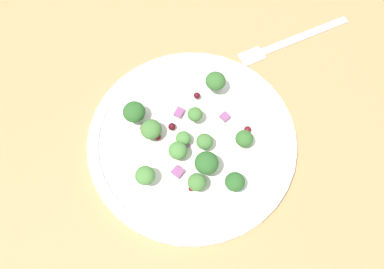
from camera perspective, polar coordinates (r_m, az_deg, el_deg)
ground_plane at (r=57.06cm, az=-2.14°, el=-0.81°), size 180.00×180.00×2.00cm
plate at (r=55.00cm, az=0.00°, el=-0.79°), size 28.02×28.02×1.70cm
dressing_pool at (r=54.59cm, az=0.00°, el=-0.61°), size 16.25×16.25×0.20cm
broccoli_floret_0 at (r=53.97cm, az=0.72°, el=2.45°), size 2.02×2.02×2.04cm
broccoli_floret_1 at (r=50.95cm, az=-6.54°, el=-5.71°), size 2.47×2.47×2.50cm
broccoli_floret_2 at (r=56.22cm, az=3.30°, el=7.40°), size 2.78×2.78×2.82cm
broccoli_floret_3 at (r=50.44cm, az=0.69°, el=-6.67°), size 2.29×2.29×2.32cm
broccoli_floret_4 at (r=52.69cm, az=1.77°, el=-1.00°), size 2.16×2.16×2.18cm
broccoli_floret_5 at (r=53.16cm, az=-1.32°, el=-0.62°), size 1.96×1.96×1.98cm
broccoli_floret_6 at (r=51.19cm, az=5.99°, el=-6.59°), size 2.50×2.50×2.53cm
broccoli_floret_7 at (r=50.68cm, az=1.77°, el=-4.21°), size 3.00×3.00×3.04cm
broccoli_floret_8 at (r=53.50cm, az=7.29°, el=-0.59°), size 2.35×2.35×2.38cm
broccoli_floret_9 at (r=54.74cm, az=-8.05°, el=3.10°), size 2.99×2.99×3.03cm
broccoli_floret_10 at (r=53.45cm, az=-5.71°, el=0.70°), size 2.77×2.77×2.80cm
broccoli_floret_11 at (r=51.96cm, az=-1.98°, el=-2.26°), size 2.40×2.40×2.43cm
cranberry_0 at (r=56.71cm, az=0.68°, el=5.44°), size 0.90×0.90×0.90cm
cranberry_1 at (r=54.76cm, az=-2.57°, el=1.27°), size 1.00×1.00×1.00cm
cranberry_2 at (r=55.16cm, az=7.74°, el=0.68°), size 0.96×0.96×0.96cm
cranberry_3 at (r=51.89cm, az=-0.10°, el=-7.53°), size 0.72×0.72×0.72cm
cranberry_4 at (r=54.08cm, az=-4.80°, el=-0.33°), size 0.91×0.91×0.91cm
onion_bit_0 at (r=54.03cm, az=-1.05°, el=-1.66°), size 1.13×1.21×0.30cm
onion_bit_1 at (r=52.30cm, az=-1.99°, el=-5.20°), size 1.55×1.49×0.59cm
onion_bit_2 at (r=55.49cm, az=-6.70°, el=1.01°), size 1.34×1.36×0.50cm
onion_bit_3 at (r=55.65cm, az=-1.80°, el=3.10°), size 1.53×1.68×0.45cm
onion_bit_4 at (r=55.56cm, az=4.60°, el=2.49°), size 1.24×1.21×0.41cm
fork at (r=65.69cm, az=13.23°, el=12.46°), size 5.83×18.54×0.50cm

